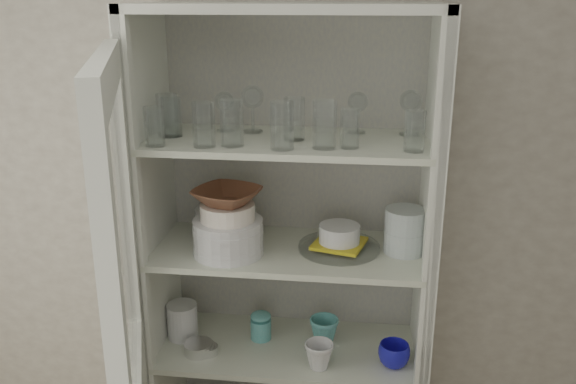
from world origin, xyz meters
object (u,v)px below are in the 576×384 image
Objects in this scene: plate_stack_back at (226,221)px; mug_white at (319,355)px; cream_bowl at (227,212)px; goblet_2 at (357,111)px; goblet_1 at (253,107)px; yellow_trivet at (339,243)px; plate_stack_front at (228,237)px; terracotta_bowl at (227,196)px; grey_bowl_stack at (405,231)px; glass_platter at (339,247)px; goblet_3 at (410,111)px; white_canister at (182,321)px; white_ramekin at (339,234)px; goblet_0 at (225,110)px; teal_jar at (261,327)px; mug_blue at (394,355)px; mug_teal at (324,331)px; measuring_cups at (198,348)px; pantry_cabinet at (290,317)px.

mug_white is (0.38, -0.24, -0.40)m from plate_stack_back.
goblet_2 is at bearing 23.89° from cream_bowl.
goblet_1 reaches higher than yellow_trivet.
plate_stack_front is 0.20m from plate_stack_back.
terracotta_bowl is 1.37× the size of grey_bowl_stack.
grey_bowl_stack is at bearing 1.33° from glass_platter.
goblet_2 is at bearing 150.89° from grey_bowl_stack.
goblet_3 is 1.16m from white_canister.
plate_stack_back reaches higher than white_ramekin.
goblet_0 is 0.70× the size of terracotta_bowl.
goblet_2 is 1.65× the size of teal_jar.
white_canister is (-0.80, 0.10, 0.03)m from mug_blue.
goblet_2 is 0.90m from teal_jar.
white_canister is (-0.30, -0.03, 0.02)m from teal_jar.
yellow_trivet is at bearing -157.32° from goblet_3.
plate_stack_front is 1.44× the size of yellow_trivet.
grey_bowl_stack is (0.61, 0.09, 0.02)m from plate_stack_front.
plate_stack_front is at bearing -74.65° from plate_stack_back.
glass_platter is 3.06× the size of teal_jar.
goblet_3 is at bearing 7.48° from teal_jar.
goblet_1 reaches higher than glass_platter.
mug_teal is (-0.28, 0.02, -0.43)m from grey_bowl_stack.
teal_jar is at bearing 31.28° from measuring_cups.
teal_jar is at bearing 156.21° from mug_teal.
mug_teal is at bearing 18.19° from plate_stack_front.
goblet_3 is 0.49m from white_ramekin.
glass_platter is at bearing 12.49° from plate_stack_front.
mug_white is (0.33, -0.05, -0.56)m from terracotta_bowl.
terracotta_bowl reaches higher than plate_stack_front.
plate_stack_front is 0.53m from mug_white.
white_ramekin is (0.38, 0.08, -0.00)m from plate_stack_front.
goblet_0 reaches higher than measuring_cups.
plate_stack_back is at bearing 171.52° from grey_bowl_stack.
pantry_cabinet is 0.83m from goblet_2.
plate_stack_back reaches higher than mug_teal.
goblet_3 reaches higher than grey_bowl_stack.
yellow_trivet is (0.42, -0.08, -0.45)m from goblet_0.
goblet_3 is at bearing 1.46° from goblet_0.
pantry_cabinet is at bearing 172.21° from grey_bowl_stack.
white_canister is (-0.21, 0.09, -0.39)m from plate_stack_front.
mug_teal reaches higher than teal_jar.
plate_stack_back is 0.43m from teal_jar.
goblet_0 is 0.36m from cream_bowl.
goblet_2 is at bearing 13.09° from teal_jar.
white_ramekin is at bearing -157.32° from goblet_3.
white_ramekin is 0.41m from mug_teal.
glass_platter is at bearing -18.52° from pantry_cabinet.
cream_bowl reaches higher than plate_stack_front.
grey_bowl_stack is 0.51m from mug_teal.
glass_platter is at bearing 0.00° from yellow_trivet.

